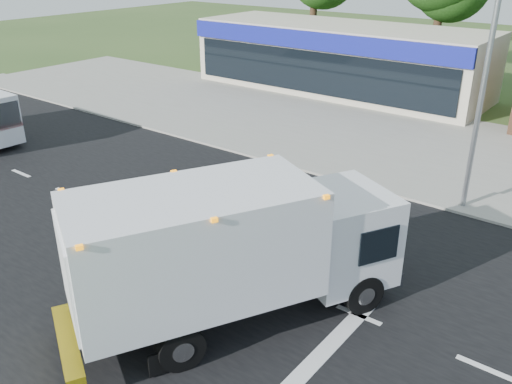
% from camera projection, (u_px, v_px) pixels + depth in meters
% --- Properties ---
extents(ground, '(120.00, 120.00, 0.00)m').
position_uv_depth(ground, '(261.00, 275.00, 14.92)').
color(ground, '#385123').
rests_on(ground, ground).
extents(road_asphalt, '(60.00, 14.00, 0.02)m').
position_uv_depth(road_asphalt, '(261.00, 274.00, 14.92)').
color(road_asphalt, black).
rests_on(road_asphalt, ground).
extents(sidewalk, '(60.00, 2.40, 0.12)m').
position_uv_depth(sidewalk, '(389.00, 180.00, 20.82)').
color(sidewalk, gray).
rests_on(sidewalk, ground).
extents(parking_apron, '(60.00, 9.00, 0.02)m').
position_uv_depth(parking_apron, '(443.00, 142.00, 25.03)').
color(parking_apron, gray).
rests_on(parking_apron, ground).
extents(lane_markings, '(55.20, 7.00, 0.01)m').
position_uv_depth(lane_markings, '(272.00, 317.00, 13.19)').
color(lane_markings, silver).
rests_on(lane_markings, road_asphalt).
extents(ems_box_truck, '(5.91, 8.23, 3.55)m').
position_uv_depth(ems_box_truck, '(232.00, 245.00, 12.30)').
color(ems_box_truck, black).
rests_on(ems_box_truck, ground).
extents(emergency_worker, '(0.73, 0.74, 1.83)m').
position_uv_depth(emergency_worker, '(171.00, 223.00, 15.77)').
color(emergency_worker, '#C8B285').
rests_on(emergency_worker, ground).
extents(retail_strip_mall, '(18.00, 6.20, 4.00)m').
position_uv_depth(retail_strip_mall, '(339.00, 58.00, 33.49)').
color(retail_strip_mall, '#BEB79E').
rests_on(retail_strip_mall, ground).
extents(traffic_signal_pole, '(3.51, 0.25, 8.00)m').
position_uv_depth(traffic_signal_pole, '(466.00, 62.00, 17.08)').
color(traffic_signal_pole, gray).
rests_on(traffic_signal_pole, ground).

